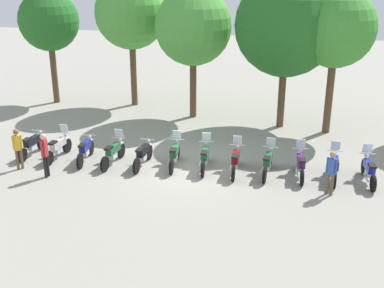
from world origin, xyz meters
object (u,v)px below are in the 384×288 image
at_px(motorcycle_11, 369,170).
at_px(tree_1, 131,13).
at_px(person_1, 18,146).
at_px(motorcycle_10, 334,167).
at_px(person_2, 331,170).
at_px(tree_4, 336,29).
at_px(person_0, 45,152).
at_px(motorcycle_0, 32,145).
at_px(motorcycle_1, 58,147).
at_px(motorcycle_7, 235,160).
at_px(tree_0, 49,21).
at_px(tree_3, 286,25).
at_px(motorcycle_3, 113,152).
at_px(motorcycle_6, 205,157).
at_px(motorcycle_2, 85,150).
at_px(motorcycle_4, 143,155).
at_px(motorcycle_8, 268,163).
at_px(motorcycle_5, 175,154).
at_px(motorcycle_9, 301,164).
at_px(tree_2, 193,27).

distance_m(motorcycle_11, tree_1, 15.72).
bearing_deg(person_1, motorcycle_10, -121.60).
relative_size(person_2, tree_4, 0.24).
bearing_deg(person_0, motorcycle_0, -43.69).
xyz_separation_m(motorcycle_1, motorcycle_7, (7.62, 0.48, 0.00)).
bearing_deg(tree_0, tree_3, -5.15).
bearing_deg(motorcycle_3, motorcycle_6, -80.20).
distance_m(motorcycle_2, motorcycle_6, 5.11).
distance_m(motorcycle_10, tree_1, 14.73).
bearing_deg(person_2, motorcycle_4, 104.13).
distance_m(motorcycle_8, tree_4, 7.83).
height_order(motorcycle_3, motorcycle_5, same).
relative_size(motorcycle_9, person_1, 1.27).
distance_m(motorcycle_2, motorcycle_11, 11.46).
bearing_deg(motorcycle_10, person_2, 172.31).
bearing_deg(motorcycle_4, tree_1, 22.75).
relative_size(motorcycle_3, motorcycle_11, 1.00).
bearing_deg(motorcycle_0, motorcycle_11, -86.70).
relative_size(motorcycle_6, person_0, 1.21).
height_order(motorcycle_6, motorcycle_8, same).
distance_m(motorcycle_0, tree_2, 10.08).
bearing_deg(motorcycle_9, motorcycle_2, 87.35).
bearing_deg(motorcycle_6, motorcycle_4, 91.15).
relative_size(motorcycle_5, person_2, 1.30).
bearing_deg(tree_0, motorcycle_6, -34.35).
bearing_deg(motorcycle_3, motorcycle_7, -82.84).
distance_m(motorcycle_5, motorcycle_9, 5.09).
relative_size(motorcycle_6, motorcycle_10, 1.00).
xyz_separation_m(motorcycle_9, person_2, (1.10, -1.36, 0.47)).
distance_m(motorcycle_1, motorcycle_6, 6.37).
distance_m(motorcycle_6, tree_0, 14.13).
height_order(motorcycle_6, person_0, person_0).
bearing_deg(motorcycle_10, tree_3, 22.29).
relative_size(motorcycle_10, person_1, 1.28).
height_order(motorcycle_4, tree_4, tree_4).
distance_m(person_0, tree_1, 11.53).
xyz_separation_m(motorcycle_5, tree_0, (-9.84, 7.66, 4.29)).
relative_size(motorcycle_4, motorcycle_7, 1.00).
xyz_separation_m(motorcycle_0, person_0, (1.81, -1.86, 0.56)).
xyz_separation_m(motorcycle_8, motorcycle_9, (1.26, 0.15, 0.00)).
relative_size(person_0, tree_3, 0.23).
height_order(motorcycle_1, motorcycle_3, same).
distance_m(motorcycle_4, motorcycle_9, 6.37).
distance_m(motorcycle_6, motorcycle_9, 3.82).
bearing_deg(motorcycle_9, motorcycle_5, 85.64).
bearing_deg(motorcycle_10, tree_2, 47.44).
bearing_deg(motorcycle_11, motorcycle_4, 86.64).
relative_size(tree_0, tree_2, 0.96).
height_order(motorcycle_3, person_2, person_2).
xyz_separation_m(motorcycle_6, tree_1, (-6.31, 8.31, 4.78)).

